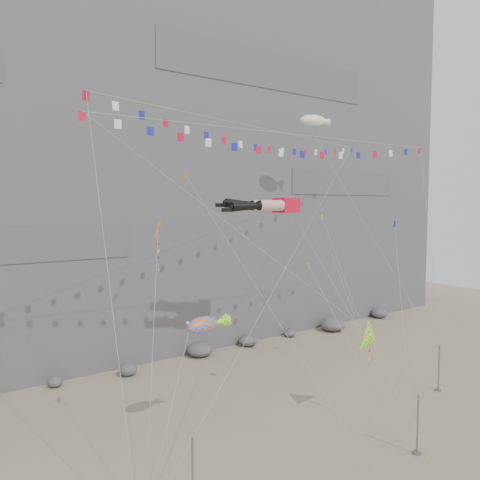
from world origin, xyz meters
The scene contains 18 objects.
ground centered at (0.00, 0.00, 0.00)m, with size 120.00×120.00×0.00m, color gray.
cliff centered at (0.00, 32.00, 25.00)m, with size 80.00×28.00×50.00m, color slate.
talus_boulders centered at (0.00, 17.00, 0.60)m, with size 60.00×3.00×1.20m, color #5A595E, non-canonical shape.
anchor_pole_left centered at (-12.29, -3.42, 1.85)m, with size 0.12×0.12×3.70m, color slate.
anchor_pole_center centered at (1.51, -6.81, 1.85)m, with size 0.12×0.12×3.71m, color slate.
anchor_pole_right centered at (11.59, -1.92, 1.92)m, with size 0.12×0.12×3.83m, color slate.
legs_kite centered at (1.06, 7.63, 15.19)m, with size 7.19×16.86×21.27m.
flag_banner_upper centered at (1.35, 8.54, 21.67)m, with size 33.00×17.11×29.98m.
flag_banner_lower centered at (0.65, 3.98, 20.59)m, with size 31.21×7.18×24.27m.
harlequin_kite centered at (-11.81, 1.26, 13.79)m, with size 3.86×5.20×14.92m.
fish_windsock centered at (-8.34, 2.27, 7.57)m, with size 8.95×7.31×12.06m.
delta_kite centered at (2.51, -2.25, 6.03)m, with size 2.82×6.34×8.51m.
blimp_windsock centered at (10.69, 12.17, 23.77)m, with size 4.84×16.19×28.25m.
small_kite_a centered at (-6.19, 7.72, 17.04)m, with size 4.73×15.11×23.02m.
small_kite_b centered at (7.78, 6.33, 10.33)m, with size 6.59×12.58×16.93m.
small_kite_c centered at (0.41, 1.59, 10.58)m, with size 1.06×8.87×13.57m.
small_kite_d centered at (7.05, 6.87, 13.72)m, with size 5.62×13.23×19.61m.
small_kite_e centered at (10.48, 1.88, 13.40)m, with size 7.68×7.68×16.78m.
Camera 1 is at (-23.23, -23.16, 15.26)m, focal length 35.00 mm.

